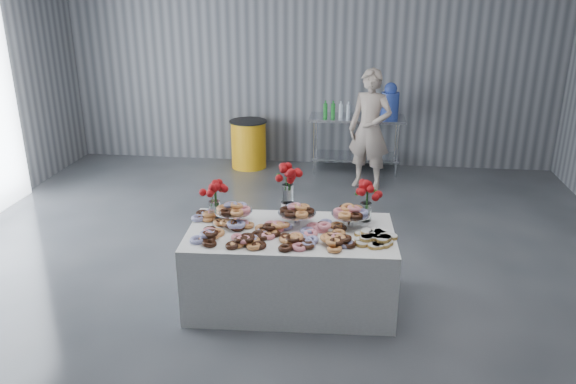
{
  "coord_description": "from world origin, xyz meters",
  "views": [
    {
      "loc": [
        0.77,
        -4.72,
        2.89
      ],
      "look_at": [
        0.16,
        0.3,
        1.0
      ],
      "focal_mm": 35.0,
      "sensor_mm": 36.0,
      "label": 1
    }
  ],
  "objects_px": {
    "prep_table": "(356,134)",
    "trash_barrel": "(249,144)",
    "person": "(370,130)",
    "display_table": "(291,268)",
    "water_jug": "(390,102)"
  },
  "relations": [
    {
      "from": "prep_table",
      "to": "trash_barrel",
      "type": "relative_size",
      "value": 1.9
    },
    {
      "from": "trash_barrel",
      "to": "person",
      "type": "bearing_deg",
      "value": -20.94
    },
    {
      "from": "display_table",
      "to": "person",
      "type": "xyz_separation_m",
      "value": [
        0.76,
        3.4,
        0.51
      ]
    },
    {
      "from": "water_jug",
      "to": "person",
      "type": "xyz_separation_m",
      "value": [
        -0.31,
        -0.75,
        -0.27
      ]
    },
    {
      "from": "display_table",
      "to": "trash_barrel",
      "type": "relative_size",
      "value": 2.41
    },
    {
      "from": "trash_barrel",
      "to": "prep_table",
      "type": "bearing_deg",
      "value": 0.0
    },
    {
      "from": "prep_table",
      "to": "water_jug",
      "type": "xyz_separation_m",
      "value": [
        0.5,
        -0.0,
        0.53
      ]
    },
    {
      "from": "person",
      "to": "trash_barrel",
      "type": "bearing_deg",
      "value": -178.36
    },
    {
      "from": "display_table",
      "to": "prep_table",
      "type": "distance_m",
      "value": 4.2
    },
    {
      "from": "prep_table",
      "to": "display_table",
      "type": "bearing_deg",
      "value": -97.85
    },
    {
      "from": "display_table",
      "to": "person",
      "type": "height_order",
      "value": "person"
    },
    {
      "from": "display_table",
      "to": "person",
      "type": "distance_m",
      "value": 3.53
    },
    {
      "from": "water_jug",
      "to": "trash_barrel",
      "type": "height_order",
      "value": "water_jug"
    },
    {
      "from": "display_table",
      "to": "water_jug",
      "type": "relative_size",
      "value": 3.43
    },
    {
      "from": "prep_table",
      "to": "water_jug",
      "type": "bearing_deg",
      "value": -0.0
    }
  ]
}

